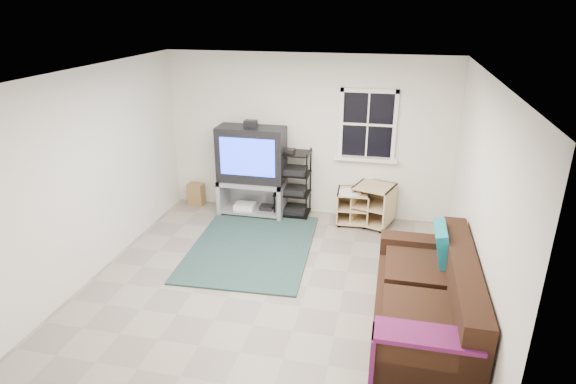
% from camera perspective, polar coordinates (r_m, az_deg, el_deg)
% --- Properties ---
extents(room, '(4.60, 4.62, 4.60)m').
position_cam_1_polar(room, '(7.58, 9.39, 7.34)').
color(room, gray).
rests_on(room, ground).
extents(tv_unit, '(1.08, 0.54, 1.59)m').
position_cam_1_polar(tv_unit, '(7.81, -4.31, 3.36)').
color(tv_unit, '#9D9DA5').
rests_on(tv_unit, ground).
extents(av_rack, '(0.57, 0.41, 1.13)m').
position_cam_1_polar(av_rack, '(7.84, 0.54, 0.54)').
color(av_rack, black).
rests_on(av_rack, ground).
extents(side_table_left, '(0.70, 0.70, 0.66)m').
position_cam_1_polar(side_table_left, '(7.71, 10.22, -1.29)').
color(side_table_left, tan).
rests_on(side_table_left, ground).
extents(side_table_right, '(0.52, 0.54, 0.57)m').
position_cam_1_polar(side_table_right, '(7.71, 7.68, -1.41)').
color(side_table_right, tan).
rests_on(side_table_right, ground).
extents(sofa, '(0.97, 2.20, 1.00)m').
position_cam_1_polar(sofa, '(5.36, 16.16, -12.84)').
color(sofa, black).
rests_on(sofa, ground).
extents(shag_rug, '(1.78, 2.38, 0.03)m').
position_cam_1_polar(shag_rug, '(7.01, -4.35, -6.48)').
color(shag_rug, '#2E2014').
rests_on(shag_rug, ground).
extents(paper_bag, '(0.29, 0.20, 0.38)m').
position_cam_1_polar(paper_bag, '(8.52, -10.83, -0.25)').
color(paper_bag, olive).
rests_on(paper_bag, ground).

